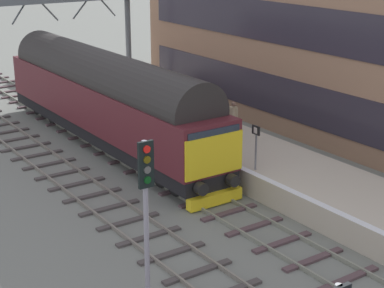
{
  "coord_description": "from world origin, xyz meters",
  "views": [
    {
      "loc": [
        -13.49,
        -21.5,
        9.98
      ],
      "look_at": [
        0.2,
        -1.64,
        1.96
      ],
      "focal_mm": 59.45,
      "sensor_mm": 36.0,
      "label": 1
    }
  ],
  "objects": [
    {
      "name": "ground_plane",
      "position": [
        0.0,
        0.0,
        0.0
      ],
      "size": [
        140.0,
        140.0,
        0.0
      ],
      "primitive_type": "plane",
      "color": "slate",
      "rests_on": "ground"
    },
    {
      "name": "track_main",
      "position": [
        0.0,
        0.0,
        0.06
      ],
      "size": [
        2.5,
        60.0,
        0.15
      ],
      "color": "gray",
      "rests_on": "ground"
    },
    {
      "name": "track_adjacent_west",
      "position": [
        -3.5,
        0.0,
        0.06
      ],
      "size": [
        2.5,
        60.0,
        0.15
      ],
      "color": "slate",
      "rests_on": "ground"
    },
    {
      "name": "station_platform",
      "position": [
        3.6,
        0.0,
        0.5
      ],
      "size": [
        4.0,
        44.0,
        1.01
      ],
      "color": "#BAB09D",
      "rests_on": "ground"
    },
    {
      "name": "station_building",
      "position": [
        10.66,
        0.21,
        5.52
      ],
      "size": [
        5.01,
        29.17,
        11.05
      ],
      "color": "#A0785C",
      "rests_on": "ground"
    },
    {
      "name": "diesel_locomotive",
      "position": [
        0.0,
        5.47,
        2.48
      ],
      "size": [
        2.74,
        18.18,
        4.68
      ],
      "color": "black",
      "rests_on": "ground"
    },
    {
      "name": "signal_post_mid",
      "position": [
        -5.76,
        -8.16,
        3.22
      ],
      "size": [
        0.44,
        0.22,
        4.95
      ],
      "color": "gray",
      "rests_on": "ground"
    },
    {
      "name": "platform_number_sign",
      "position": [
        2.06,
        -3.38,
        2.23
      ],
      "size": [
        0.1,
        0.44,
        1.83
      ],
      "color": "slate",
      "rests_on": "station_platform"
    },
    {
      "name": "waiting_passenger",
      "position": [
        4.07,
        0.61,
        1.99
      ],
      "size": [
        0.39,
        0.51,
        1.64
      ],
      "rotation": [
        0.0,
        0.0,
        1.72
      ],
      "color": "#26242F",
      "rests_on": "station_platform"
    },
    {
      "name": "overhead_footbridge",
      "position": [
        0.3,
        14.78,
        6.01
      ],
      "size": [
        12.8,
        2.0,
        6.63
      ],
      "color": "slate",
      "rests_on": "ground"
    }
  ]
}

